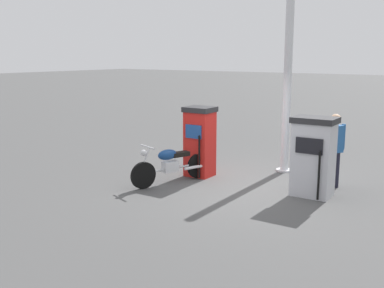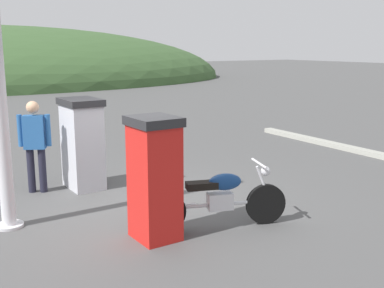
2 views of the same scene
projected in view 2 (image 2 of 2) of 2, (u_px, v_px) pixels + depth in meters
ground_plane at (136, 204)px, 7.84m from camera, size 120.00×120.00×0.00m
fuel_pump_near at (155, 178)px, 6.32m from camera, size 0.63×0.69×1.67m
fuel_pump_far at (83, 143)px, 8.64m from camera, size 0.66×0.89×1.65m
motorcycle_near_pump at (219, 198)px, 6.77m from camera, size 2.00×0.89×0.94m
attendant_person at (35, 141)px, 8.33m from camera, size 0.55×0.35×1.64m
road_edge_kerb at (379, 155)px, 11.12m from camera, size 0.34×7.95×0.12m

